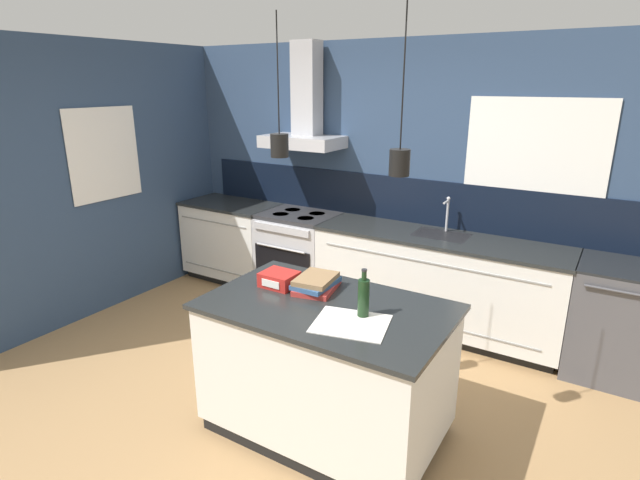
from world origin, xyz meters
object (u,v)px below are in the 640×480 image
book_stack (316,283)px  bottle_on_island (364,297)px  oven_range (299,255)px  red_supply_box (279,279)px  dishwasher (612,320)px

book_stack → bottle_on_island: bearing=-22.9°
oven_range → red_supply_box: 1.98m
bottle_on_island → book_stack: bearing=157.1°
oven_range → book_stack: size_ratio=2.46×
dishwasher → oven_range: bearing=-179.9°
book_stack → red_supply_box: 0.26m
oven_range → red_supply_box: bearing=-59.9°
oven_range → red_supply_box: (0.96, -1.66, 0.50)m
dishwasher → book_stack: book_stack is taller
dishwasher → red_supply_box: 2.61m
book_stack → oven_range: bearing=127.3°
oven_range → bottle_on_island: 2.48m
bottle_on_island → red_supply_box: (-0.68, 0.11, -0.07)m
dishwasher → bottle_on_island: (-1.27, -1.78, 0.58)m
oven_range → dishwasher: (2.91, 0.00, 0.00)m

